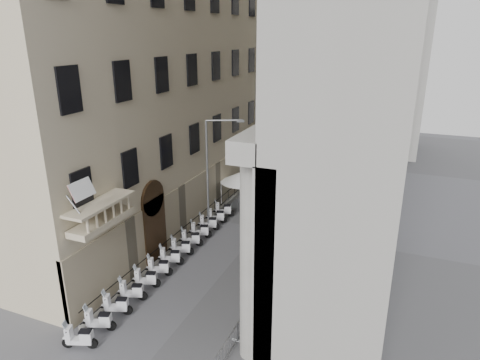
% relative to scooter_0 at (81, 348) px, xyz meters
% --- Properties ---
extents(far_building, '(22.00, 10.00, 30.00)m').
position_rel_scooter_0_xyz_m(far_building, '(3.60, 44.81, 15.00)').
color(far_building, beige).
rests_on(far_building, ground).
extents(iron_fence, '(0.30, 28.00, 1.40)m').
position_rel_scooter_0_xyz_m(iron_fence, '(-0.70, 14.81, 0.00)').
color(iron_fence, black).
rests_on(iron_fence, ground).
extents(blue_awning, '(1.60, 3.00, 3.00)m').
position_rel_scooter_0_xyz_m(blue_awning, '(7.75, 22.81, 0.00)').
color(blue_awning, navy).
rests_on(blue_awning, ground).
extents(flag, '(1.00, 1.40, 8.20)m').
position_rel_scooter_0_xyz_m(flag, '(-0.40, 1.81, 0.00)').
color(flag, '#9E0C11').
rests_on(flag, ground).
extents(scooter_0, '(1.51, 1.01, 1.50)m').
position_rel_scooter_0_xyz_m(scooter_0, '(0.00, 0.00, 0.00)').
color(scooter_0, white).
rests_on(scooter_0, ground).
extents(scooter_1, '(1.51, 1.01, 1.50)m').
position_rel_scooter_0_xyz_m(scooter_1, '(0.00, 1.41, 0.00)').
color(scooter_1, white).
rests_on(scooter_1, ground).
extents(scooter_2, '(1.51, 1.01, 1.50)m').
position_rel_scooter_0_xyz_m(scooter_2, '(0.00, 2.83, 0.00)').
color(scooter_2, white).
rests_on(scooter_2, ground).
extents(scooter_3, '(1.51, 1.01, 1.50)m').
position_rel_scooter_0_xyz_m(scooter_3, '(0.00, 4.24, 0.00)').
color(scooter_3, white).
rests_on(scooter_3, ground).
extents(scooter_4, '(1.51, 1.01, 1.50)m').
position_rel_scooter_0_xyz_m(scooter_4, '(0.00, 5.65, 0.00)').
color(scooter_4, white).
rests_on(scooter_4, ground).
extents(scooter_5, '(1.51, 1.01, 1.50)m').
position_rel_scooter_0_xyz_m(scooter_5, '(0.00, 7.07, 0.00)').
color(scooter_5, white).
rests_on(scooter_5, ground).
extents(scooter_6, '(1.51, 1.01, 1.50)m').
position_rel_scooter_0_xyz_m(scooter_6, '(0.00, 8.48, 0.00)').
color(scooter_6, white).
rests_on(scooter_6, ground).
extents(scooter_7, '(1.51, 1.01, 1.50)m').
position_rel_scooter_0_xyz_m(scooter_7, '(0.00, 9.89, 0.00)').
color(scooter_7, white).
rests_on(scooter_7, ground).
extents(scooter_8, '(1.51, 1.01, 1.50)m').
position_rel_scooter_0_xyz_m(scooter_8, '(0.00, 11.31, 0.00)').
color(scooter_8, white).
rests_on(scooter_8, ground).
extents(scooter_9, '(1.51, 1.01, 1.50)m').
position_rel_scooter_0_xyz_m(scooter_9, '(0.00, 12.72, 0.00)').
color(scooter_9, white).
rests_on(scooter_9, ground).
extents(scooter_10, '(1.51, 1.01, 1.50)m').
position_rel_scooter_0_xyz_m(scooter_10, '(0.00, 14.13, 0.00)').
color(scooter_10, white).
rests_on(scooter_10, ground).
extents(scooter_11, '(1.51, 1.01, 1.50)m').
position_rel_scooter_0_xyz_m(scooter_11, '(0.00, 15.55, 0.00)').
color(scooter_11, white).
rests_on(scooter_11, ground).
extents(scooter_12, '(1.51, 1.01, 1.50)m').
position_rel_scooter_0_xyz_m(scooter_12, '(0.00, 16.96, 0.00)').
color(scooter_12, white).
rests_on(scooter_12, ground).
extents(barrier_0, '(0.60, 2.40, 1.10)m').
position_rel_scooter_0_xyz_m(barrier_0, '(6.89, 2.05, 0.00)').
color(barrier_0, '#95989C').
rests_on(barrier_0, ground).
extents(barrier_1, '(0.60, 2.40, 1.10)m').
position_rel_scooter_0_xyz_m(barrier_1, '(6.89, 4.55, 0.00)').
color(barrier_1, '#95989C').
rests_on(barrier_1, ground).
extents(barrier_2, '(0.60, 2.40, 1.10)m').
position_rel_scooter_0_xyz_m(barrier_2, '(6.89, 7.05, 0.00)').
color(barrier_2, '#95989C').
rests_on(barrier_2, ground).
extents(barrier_3, '(0.60, 2.40, 1.10)m').
position_rel_scooter_0_xyz_m(barrier_3, '(6.89, 9.55, 0.00)').
color(barrier_3, '#95989C').
rests_on(barrier_3, ground).
extents(barrier_4, '(0.60, 2.40, 1.10)m').
position_rel_scooter_0_xyz_m(barrier_4, '(6.89, 12.05, 0.00)').
color(barrier_4, '#95989C').
rests_on(barrier_4, ground).
extents(barrier_5, '(0.60, 2.40, 1.10)m').
position_rel_scooter_0_xyz_m(barrier_5, '(6.89, 14.55, 0.00)').
color(barrier_5, '#95989C').
rests_on(barrier_5, ground).
extents(barrier_6, '(0.60, 2.40, 1.10)m').
position_rel_scooter_0_xyz_m(barrier_6, '(6.89, 17.05, 0.00)').
color(barrier_6, '#95989C').
rests_on(barrier_6, ground).
extents(barrier_7, '(0.60, 2.40, 1.10)m').
position_rel_scooter_0_xyz_m(barrier_7, '(6.89, 19.55, 0.00)').
color(barrier_7, '#95989C').
rests_on(barrier_7, ground).
extents(security_tent, '(3.76, 3.76, 3.06)m').
position_rel_scooter_0_xyz_m(security_tent, '(0.00, 20.68, 2.56)').
color(security_tent, white).
rests_on(security_tent, ground).
extents(street_lamp, '(2.61, 1.33, 8.63)m').
position_rel_scooter_0_xyz_m(street_lamp, '(0.28, 14.36, 5.17)').
color(street_lamp, gray).
rests_on(street_lamp, ground).
extents(info_kiosk, '(0.32, 0.81, 1.69)m').
position_rel_scooter_0_xyz_m(info_kiosk, '(0.90, 18.69, 0.85)').
color(info_kiosk, black).
rests_on(info_kiosk, ground).
extents(pedestrian_a, '(0.70, 0.54, 1.69)m').
position_rel_scooter_0_xyz_m(pedestrian_a, '(4.57, 22.96, 0.84)').
color(pedestrian_a, black).
rests_on(pedestrian_a, ground).
extents(pedestrian_b, '(1.14, 1.12, 1.86)m').
position_rel_scooter_0_xyz_m(pedestrian_b, '(6.60, 27.59, 0.93)').
color(pedestrian_b, black).
rests_on(pedestrian_b, ground).
extents(pedestrian_c, '(0.95, 0.64, 1.90)m').
position_rel_scooter_0_xyz_m(pedestrian_c, '(1.68, 32.81, 0.95)').
color(pedestrian_c, black).
rests_on(pedestrian_c, ground).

